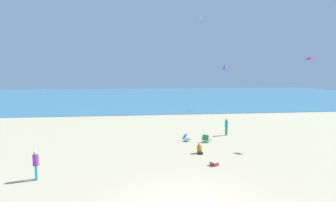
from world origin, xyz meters
TOP-DOWN VIEW (x-y plane):
  - ground_plane at (0.00, 10.00)m, footprint 120.00×120.00m
  - ocean_water at (0.00, 54.62)m, footprint 120.00×60.00m
  - beach_chair_mid_beach at (3.51, 10.02)m, footprint 0.83×0.83m
  - beach_chair_far_right at (1.95, 10.59)m, footprint 0.77×0.76m
  - cooler_box at (2.56, 4.54)m, footprint 0.52×0.56m
  - person_1 at (-7.38, 3.54)m, footprint 0.38×0.38m
  - person_2 at (5.94, 12.22)m, footprint 0.42×0.42m
  - person_3 at (2.26, 7.10)m, footprint 0.37×0.60m
  - kite_purple at (11.37, 29.13)m, footprint 0.89×0.95m
  - kite_magenta at (11.04, 8.31)m, footprint 0.73×0.72m
  - kite_pink at (7.69, 30.05)m, footprint 0.50×0.72m

SIDE VIEW (x-z plane):
  - ground_plane at x=0.00m, z-range 0.00..0.00m
  - ocean_water at x=0.00m, z-range 0.00..0.05m
  - cooler_box at x=2.56m, z-range 0.00..0.25m
  - beach_chair_far_right at x=1.95m, z-range -0.02..0.56m
  - person_3 at x=2.26m, z-range -0.10..0.64m
  - beach_chair_mid_beach at x=3.51m, z-range -0.03..0.58m
  - person_2 at x=5.94m, z-range 0.12..1.62m
  - person_1 at x=-7.38m, z-range 0.12..1.65m
  - kite_purple at x=11.37m, z-range 5.87..7.14m
  - kite_magenta at x=11.04m, z-range 6.20..7.23m
  - kite_pink at x=7.69m, z-range 13.17..14.56m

